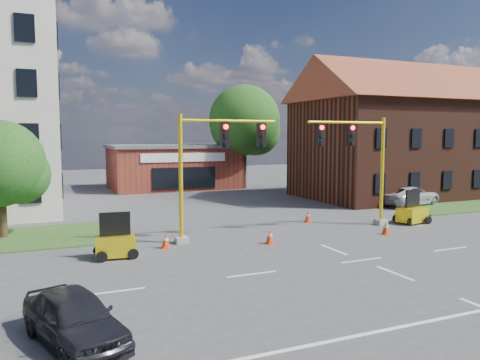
% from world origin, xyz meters
% --- Properties ---
extents(ground, '(120.00, 120.00, 0.00)m').
position_xyz_m(ground, '(0.00, 0.00, 0.00)').
color(ground, '#424244').
rests_on(ground, ground).
extents(lane_markings, '(60.00, 36.00, 0.01)m').
position_xyz_m(lane_markings, '(0.00, -3.00, 0.01)').
color(lane_markings, white).
rests_on(lane_markings, ground).
extents(brick_shop, '(12.40, 8.40, 4.30)m').
position_xyz_m(brick_shop, '(0.00, 29.98, 2.16)').
color(brick_shop, maroon).
rests_on(brick_shop, ground).
extents(townhouse_row, '(21.00, 11.00, 11.50)m').
position_xyz_m(townhouse_row, '(18.00, 16.00, 5.93)').
color(townhouse_row, '#431F14').
rests_on(townhouse_row, ground).
extents(tree_large, '(7.34, 6.99, 10.21)m').
position_xyz_m(tree_large, '(6.86, 27.08, 6.44)').
color(tree_large, '#332212').
rests_on(tree_large, ground).
extents(tree_nw_front, '(4.54, 4.32, 5.96)m').
position_xyz_m(tree_nw_front, '(-13.78, 10.58, 3.63)').
color(tree_nw_front, '#332212').
rests_on(tree_nw_front, ground).
extents(signal_mast_west, '(5.30, 0.60, 6.20)m').
position_xyz_m(signal_mast_west, '(-4.36, 6.00, 3.92)').
color(signal_mast_west, gray).
rests_on(signal_mast_west, ground).
extents(signal_mast_east, '(5.30, 0.60, 6.20)m').
position_xyz_m(signal_mast_east, '(4.36, 6.00, 3.92)').
color(signal_mast_east, gray).
rests_on(signal_mast_east, ground).
extents(trailer_west, '(1.73, 1.24, 1.86)m').
position_xyz_m(trailer_west, '(-9.33, 4.48, 0.58)').
color(trailer_west, yellow).
rests_on(trailer_west, ground).
extents(trailer_east, '(1.91, 1.50, 1.93)m').
position_xyz_m(trailer_east, '(8.03, 5.66, 0.60)').
color(trailer_east, yellow).
rests_on(trailer_east, ground).
extents(cone_a, '(0.40, 0.40, 0.70)m').
position_xyz_m(cone_a, '(-6.97, 5.27, 0.34)').
color(cone_a, '#E63D0C').
rests_on(cone_a, ground).
extents(cone_b, '(0.40, 0.40, 0.70)m').
position_xyz_m(cone_b, '(-2.16, 4.18, 0.34)').
color(cone_b, '#E63D0C').
rests_on(cone_b, ground).
extents(cone_c, '(0.40, 0.40, 0.70)m').
position_xyz_m(cone_c, '(4.40, 3.69, 0.34)').
color(cone_c, '#E63D0C').
rests_on(cone_c, ground).
extents(cone_d, '(0.40, 0.40, 0.70)m').
position_xyz_m(cone_d, '(2.49, 8.34, 0.34)').
color(cone_d, '#E63D0C').
rests_on(cone_d, ground).
extents(pickup_white, '(5.61, 3.45, 1.45)m').
position_xyz_m(pickup_white, '(13.04, 11.28, 0.73)').
color(pickup_white, silver).
rests_on(pickup_white, ground).
extents(sedan_dark, '(2.72, 4.26, 1.35)m').
position_xyz_m(sedan_dark, '(-11.49, -3.60, 0.68)').
color(sedan_dark, black).
rests_on(sedan_dark, ground).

